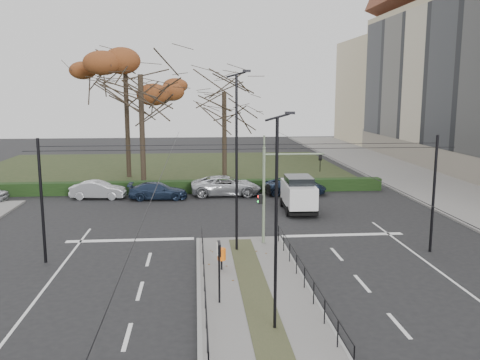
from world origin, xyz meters
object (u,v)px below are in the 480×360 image
object	(u,v)px
rust_tree	(125,71)
bare_tree_center	(224,98)
info_panel	(219,256)
bare_tree_near	(141,83)
traffic_light	(269,188)
parked_car_fifth	(295,186)
parked_car_second	(98,190)
streetlamp_median_far	(237,161)
litter_bin	(222,255)
streetlamp_median_near	(277,222)
white_van	(298,193)
parked_car_third	(158,191)
parked_car_fourth	(226,186)

from	to	relation	value
rust_tree	bare_tree_center	xyz separation A→B (m)	(9.15, 0.10, -2.47)
info_panel	bare_tree_near	xyz separation A→B (m)	(-5.24, 24.43, 6.82)
traffic_light	bare_tree_near	bearing A→B (deg)	116.19
info_panel	parked_car_fifth	distance (m)	22.18
parked_car_second	streetlamp_median_far	bearing A→B (deg)	-141.64
bare_tree_near	parked_car_fifth	distance (m)	15.17
info_panel	bare_tree_near	bearing A→B (deg)	102.12
litter_bin	streetlamp_median_near	distance (m)	6.84
info_panel	streetlamp_median_near	xyz separation A→B (m)	(1.80, -2.30, 1.87)
white_van	parked_car_second	bearing A→B (deg)	159.47
streetlamp_median_far	rust_tree	distance (m)	25.77
litter_bin	parked_car_fifth	distance (m)	18.63
litter_bin	streetlamp_median_far	bearing A→B (deg)	71.93
parked_car_second	parked_car_third	xyz separation A→B (m)	(4.59, -0.62, -0.04)
traffic_light	info_panel	distance (m)	8.28
litter_bin	streetlamp_median_far	xyz separation A→B (m)	(0.94, 2.87, 3.87)
streetlamp_median_near	parked_car_fifth	distance (m)	24.09
litter_bin	bare_tree_center	xyz separation A→B (m)	(1.66, 26.73, 6.69)
parked_car_third	streetlamp_median_far	bearing A→B (deg)	-159.44
traffic_light	parked_car_second	world-z (taller)	traffic_light
traffic_light	parked_car_second	xyz separation A→B (m)	(-11.36, 13.05, -2.45)
info_panel	parked_car_fourth	world-z (taller)	info_panel
parked_car_second	bare_tree_near	xyz separation A→B (m)	(3.09, 3.75, 8.15)
streetlamp_median_far	rust_tree	size ratio (longest dim) A/B	0.69
streetlamp_median_near	white_van	size ratio (longest dim) A/B	1.60
parked_car_second	parked_car_fourth	distance (m)	9.90
bare_tree_near	parked_car_third	bearing A→B (deg)	-71.03
bare_tree_near	streetlamp_median_near	bearing A→B (deg)	-75.23
litter_bin	traffic_light	bearing A→B (deg)	55.52
traffic_light	litter_bin	distance (m)	5.36
parked_car_fourth	bare_tree_near	bearing A→B (deg)	65.08
parked_car_fifth	info_panel	bearing A→B (deg)	163.04
litter_bin	white_van	xyz separation A→B (m)	(5.88, 11.61, 0.41)
info_panel	streetlamp_median_near	size ratio (longest dim) A/B	0.32
parked_car_second	parked_car_fourth	xyz separation A→B (m)	(9.89, 0.40, 0.09)
parked_car_fourth	parked_car_fifth	bearing A→B (deg)	-89.72
traffic_light	parked_car_fifth	distance (m)	14.17
parked_car_second	traffic_light	bearing A→B (deg)	-134.58
streetlamp_median_near	streetlamp_median_far	distance (m)	8.87
bare_tree_center	bare_tree_near	distance (m)	9.41
parked_car_second	parked_car_fifth	world-z (taller)	parked_car_second
litter_bin	parked_car_fourth	distance (m)	17.49
parked_car_third	bare_tree_center	bearing A→B (deg)	-28.37
traffic_light	parked_car_third	world-z (taller)	traffic_light
traffic_light	bare_tree_center	distance (m)	23.19
parked_car_fourth	bare_tree_center	distance (m)	11.50
rust_tree	parked_car_fifth	size ratio (longest dim) A/B	2.67
traffic_light	streetlamp_median_near	size ratio (longest dim) A/B	0.70
parked_car_fourth	white_van	distance (m)	7.44
parked_car_second	bare_tree_near	bearing A→B (deg)	-35.13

